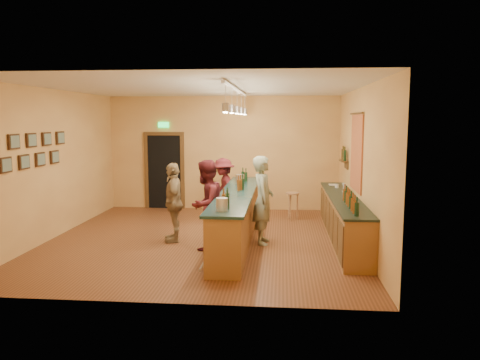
# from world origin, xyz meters

# --- Properties ---
(floor) EXTENTS (7.00, 7.00, 0.00)m
(floor) POSITION_xyz_m (0.00, 0.00, 0.00)
(floor) COLOR #562E18
(floor) RESTS_ON ground
(ceiling) EXTENTS (6.50, 7.00, 0.02)m
(ceiling) POSITION_xyz_m (0.00, 0.00, 3.20)
(ceiling) COLOR silver
(ceiling) RESTS_ON wall_back
(wall_back) EXTENTS (6.50, 0.02, 3.20)m
(wall_back) POSITION_xyz_m (0.00, 3.50, 1.60)
(wall_back) COLOR #B98045
(wall_back) RESTS_ON floor
(wall_front) EXTENTS (6.50, 0.02, 3.20)m
(wall_front) POSITION_xyz_m (0.00, -3.50, 1.60)
(wall_front) COLOR #B98045
(wall_front) RESTS_ON floor
(wall_left) EXTENTS (0.02, 7.00, 3.20)m
(wall_left) POSITION_xyz_m (-3.25, 0.00, 1.60)
(wall_left) COLOR #B98045
(wall_left) RESTS_ON floor
(wall_right) EXTENTS (0.02, 7.00, 3.20)m
(wall_right) POSITION_xyz_m (3.25, 0.00, 1.60)
(wall_right) COLOR #B98045
(wall_right) RESTS_ON floor
(doorway) EXTENTS (1.15, 0.09, 2.48)m
(doorway) POSITION_xyz_m (-1.70, 3.47, 1.13)
(doorway) COLOR black
(doorway) RESTS_ON wall_back
(tapestry) EXTENTS (0.03, 1.40, 1.60)m
(tapestry) POSITION_xyz_m (3.23, 0.40, 1.85)
(tapestry) COLOR #A92B21
(tapestry) RESTS_ON wall_right
(bottle_shelf) EXTENTS (0.17, 0.55, 0.54)m
(bottle_shelf) POSITION_xyz_m (3.17, 1.90, 1.67)
(bottle_shelf) COLOR #4A3616
(bottle_shelf) RESTS_ON wall_right
(picture_grid) EXTENTS (0.06, 2.20, 0.70)m
(picture_grid) POSITION_xyz_m (-3.21, -0.75, 1.95)
(picture_grid) COLOR #382111
(picture_grid) RESTS_ON wall_left
(back_counter) EXTENTS (0.60, 4.55, 1.27)m
(back_counter) POSITION_xyz_m (2.97, 0.18, 0.49)
(back_counter) COLOR brown
(back_counter) RESTS_ON floor
(tasting_bar) EXTENTS (0.73, 5.10, 1.38)m
(tasting_bar) POSITION_xyz_m (0.73, -0.00, 0.61)
(tasting_bar) COLOR brown
(tasting_bar) RESTS_ON floor
(pendant_track) EXTENTS (0.11, 4.60, 0.50)m
(pendant_track) POSITION_xyz_m (0.73, -0.00, 2.98)
(pendant_track) COLOR silver
(pendant_track) RESTS_ON ceiling
(bartender) EXTENTS (0.45, 0.67, 1.82)m
(bartender) POSITION_xyz_m (1.28, -0.18, 0.91)
(bartender) COLOR gray
(bartender) RESTS_ON floor
(customer_a) EXTENTS (0.94, 1.05, 1.77)m
(customer_a) POSITION_xyz_m (0.18, -0.68, 0.89)
(customer_a) COLOR #59191E
(customer_a) RESTS_ON floor
(customer_b) EXTENTS (0.61, 1.04, 1.66)m
(customer_b) POSITION_xyz_m (-0.59, -0.17, 0.83)
(customer_b) COLOR #997A51
(customer_b) RESTS_ON floor
(customer_c) EXTENTS (0.92, 1.17, 1.58)m
(customer_c) POSITION_xyz_m (0.18, 2.04, 0.79)
(customer_c) COLOR #59191E
(customer_c) RESTS_ON floor
(bar_stool) EXTENTS (0.34, 0.34, 0.70)m
(bar_stool) POSITION_xyz_m (1.94, 2.20, 0.56)
(bar_stool) COLOR #8E6340
(bar_stool) RESTS_ON floor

